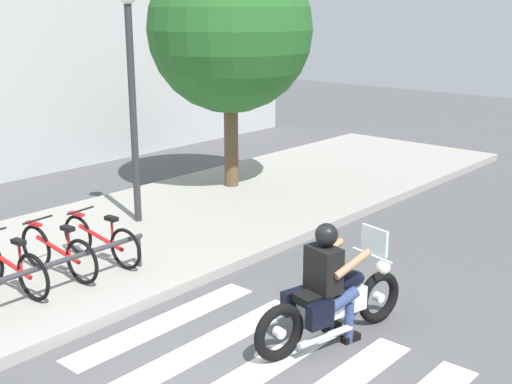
% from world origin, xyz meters
% --- Properties ---
extents(sidewalk, '(24.00, 4.40, 0.15)m').
position_xyz_m(sidewalk, '(0.00, 4.26, 0.07)').
color(sidewalk, gray).
rests_on(sidewalk, ground).
extents(crosswalk_stripe_2, '(2.80, 0.40, 0.01)m').
position_xyz_m(crosswalk_stripe_2, '(0.47, 0.00, 0.00)').
color(crosswalk_stripe_2, white).
rests_on(crosswalk_stripe_2, ground).
extents(crosswalk_stripe_3, '(2.80, 0.40, 0.01)m').
position_xyz_m(crosswalk_stripe_3, '(0.47, 0.80, 0.00)').
color(crosswalk_stripe_3, white).
rests_on(crosswalk_stripe_3, ground).
extents(crosswalk_stripe_4, '(2.80, 0.40, 0.01)m').
position_xyz_m(crosswalk_stripe_4, '(0.47, 1.60, 0.00)').
color(crosswalk_stripe_4, white).
rests_on(crosswalk_stripe_4, ground).
extents(motorcycle, '(2.18, 0.83, 1.25)m').
position_xyz_m(motorcycle, '(1.47, -0.19, 0.47)').
color(motorcycle, black).
rests_on(motorcycle, ground).
extents(rider, '(0.71, 0.63, 1.45)m').
position_xyz_m(rider, '(1.40, -0.17, 0.83)').
color(rider, black).
rests_on(rider, ground).
extents(bicycle_1, '(0.48, 1.58, 0.77)m').
position_xyz_m(bicycle_1, '(-0.45, 3.54, 0.50)').
color(bicycle_1, black).
rests_on(bicycle_1, sidewalk).
extents(bicycle_2, '(0.48, 1.61, 0.77)m').
position_xyz_m(bicycle_2, '(0.26, 3.54, 0.50)').
color(bicycle_2, black).
rests_on(bicycle_2, sidewalk).
extents(bicycle_3, '(0.48, 1.62, 0.73)m').
position_xyz_m(bicycle_3, '(0.97, 3.54, 0.49)').
color(bicycle_3, black).
rests_on(bicycle_3, sidewalk).
extents(bike_rack, '(2.72, 0.07, 0.48)m').
position_xyz_m(bike_rack, '(-0.09, 2.99, 0.56)').
color(bike_rack, '#333338').
rests_on(bike_rack, sidewalk).
extents(street_lamp, '(0.28, 0.28, 4.06)m').
position_xyz_m(street_lamp, '(2.56, 4.66, 2.48)').
color(street_lamp, '#2D2D33').
rests_on(street_lamp, ground).
extents(tree_near_rack, '(3.27, 3.27, 4.95)m').
position_xyz_m(tree_near_rack, '(5.36, 5.06, 3.31)').
color(tree_near_rack, brown).
rests_on(tree_near_rack, ground).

